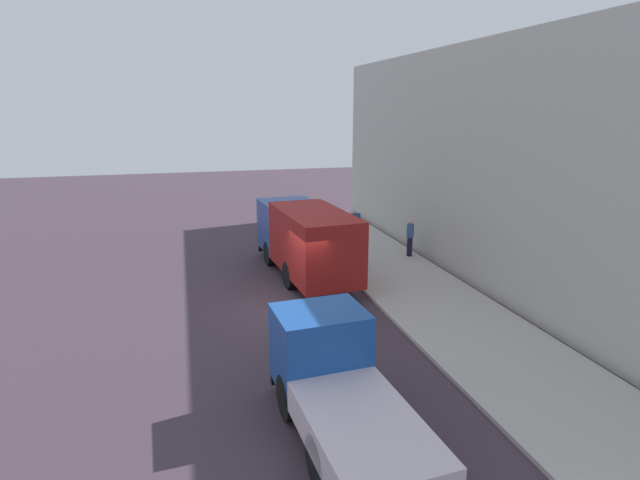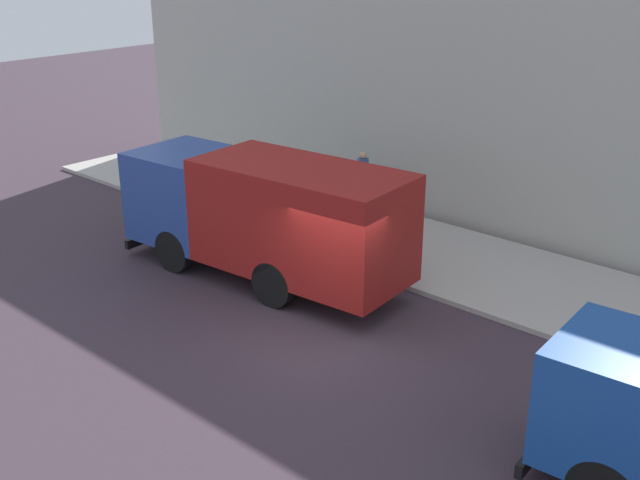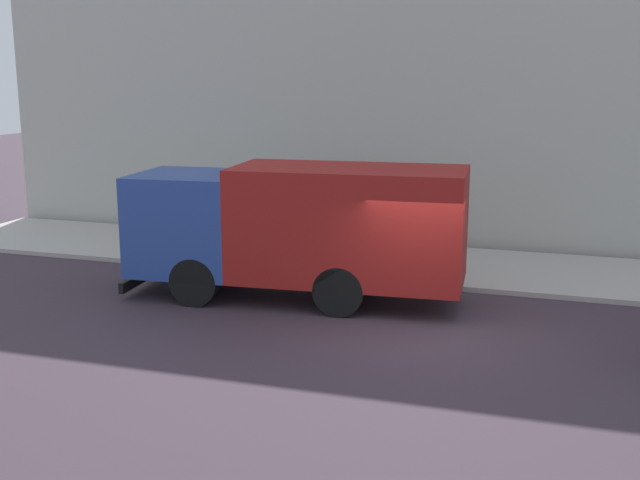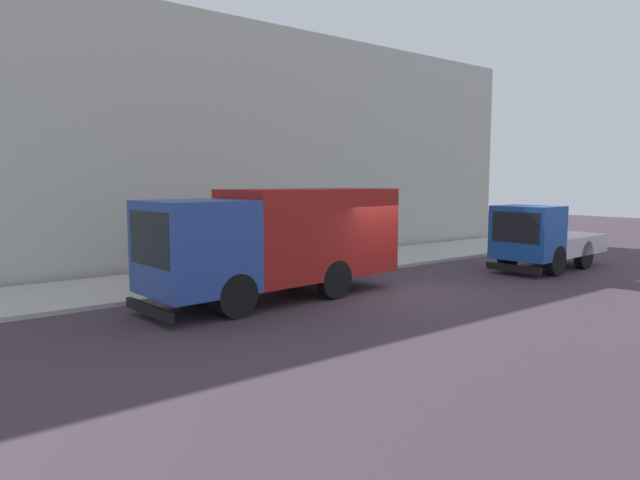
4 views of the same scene
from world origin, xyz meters
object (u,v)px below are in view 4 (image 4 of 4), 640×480
at_px(large_utility_truck, 279,238).
at_px(small_flatbed_truck, 543,239).
at_px(pedestrian_walking, 160,246).
at_px(street_sign_post, 238,234).

xyz_separation_m(large_utility_truck, small_flatbed_truck, (-1.76, -10.24, -0.57)).
bearing_deg(large_utility_truck, pedestrian_walking, 8.73).
xyz_separation_m(small_flatbed_truck, street_sign_post, (3.96, 10.27, 0.49)).
bearing_deg(street_sign_post, pedestrian_walking, 21.34).
bearing_deg(large_utility_truck, street_sign_post, -3.65).
bearing_deg(small_flatbed_truck, pedestrian_walking, 54.53).
xyz_separation_m(large_utility_truck, street_sign_post, (2.20, 0.03, -0.08)).
relative_size(small_flatbed_truck, street_sign_post, 2.15).
distance_m(small_flatbed_truck, pedestrian_walking, 13.50).
distance_m(large_utility_truck, small_flatbed_truck, 10.40).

